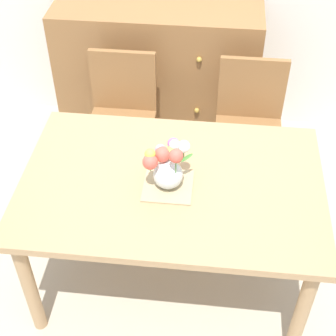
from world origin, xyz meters
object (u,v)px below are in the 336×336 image
Objects in this scene: chair_left at (122,112)px; chair_right at (249,120)px; dresser at (158,75)px; dining_table at (172,194)px; flower_vase at (167,166)px.

chair_right is at bearing -180.00° from chair_left.
chair_right is 0.64× the size of dresser.
chair_left is at bearing 116.03° from dining_table.
chair_right is at bearing 63.97° from dining_table.
dresser is at bearing 100.10° from dining_table.
chair_left is at bearing -108.99° from dresser.
chair_left is (-0.41, 0.83, -0.13)m from dining_table.
dresser reaches higher than chair_left.
flower_vase reaches higher than dining_table.
dining_table is at bearing 63.97° from chair_right.
dresser is 5.50× the size of flower_vase.
flower_vase reaches higher than chair_right.
dining_table is at bearing 116.03° from chair_left.
flower_vase reaches higher than dresser.
dining_table is 0.94m from chair_right.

